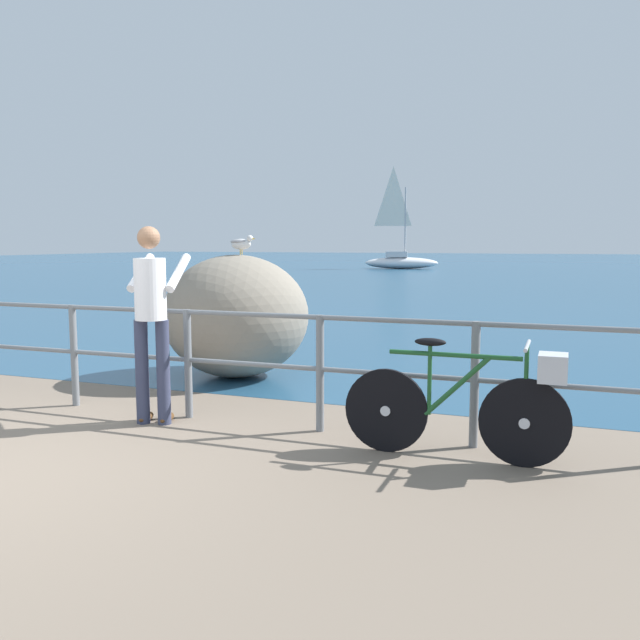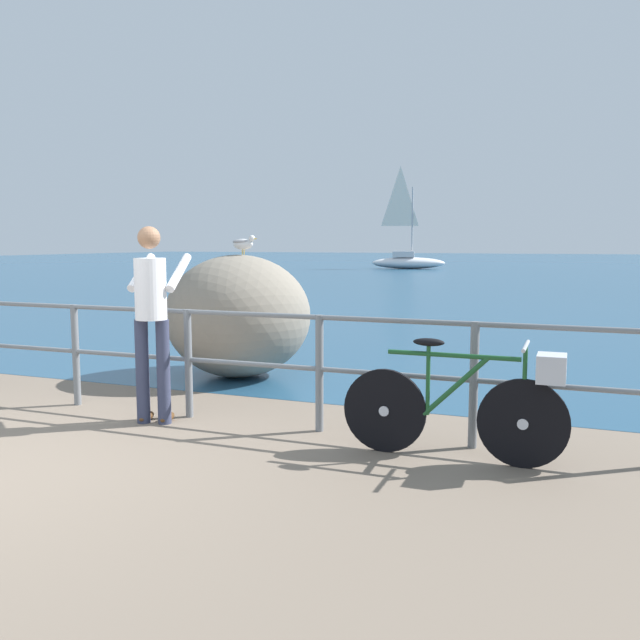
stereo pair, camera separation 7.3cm
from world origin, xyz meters
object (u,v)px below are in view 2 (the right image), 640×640
seagull (243,243)px  sailboat (407,257)px  bicycle (472,401)px  person_at_railing (152,315)px  breakwater_boulder_main (238,316)px

seagull → sailboat: size_ratio=0.05×
bicycle → person_at_railing: bearing=178.6°
person_at_railing → sailboat: size_ratio=0.29×
seagull → person_at_railing: bearing=-83.7°
sailboat → bicycle: bearing=-87.9°
breakwater_boulder_main → sailboat: sailboat is taller
person_at_railing → breakwater_boulder_main: 2.19m
breakwater_boulder_main → person_at_railing: bearing=-82.6°
bicycle → person_at_railing: person_at_railing is taller
seagull → sailboat: bearing=101.2°
person_at_railing → seagull: 2.26m
sailboat → seagull: bearing=-92.1°
person_at_railing → sailboat: (-6.07, 34.76, -0.28)m
bicycle → seagull: seagull is taller
bicycle → sailboat: (-8.93, 34.83, 0.24)m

